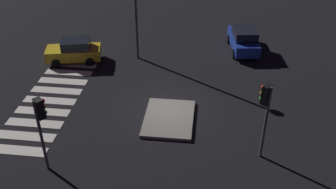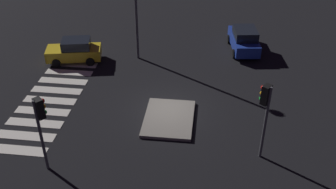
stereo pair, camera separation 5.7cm
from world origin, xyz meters
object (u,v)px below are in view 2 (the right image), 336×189
(car_blue, at_px, (244,40))
(traffic_light_east, at_px, (40,117))
(traffic_light_north, at_px, (265,104))
(traffic_island, at_px, (169,118))
(car_yellow, at_px, (74,51))

(car_blue, distance_m, traffic_light_east, 17.05)
(traffic_light_north, height_order, traffic_light_east, traffic_light_north)
(traffic_light_north, distance_m, traffic_light_east, 10.15)
(traffic_light_north, bearing_deg, traffic_light_east, 47.01)
(traffic_island, distance_m, traffic_light_east, 7.43)
(traffic_light_east, bearing_deg, traffic_light_north, -36.09)
(car_yellow, height_order, car_blue, car_blue)
(car_blue, height_order, traffic_light_north, traffic_light_north)
(car_yellow, distance_m, traffic_light_north, 15.10)
(car_blue, relative_size, traffic_light_east, 1.10)
(car_yellow, distance_m, traffic_light_east, 11.15)
(car_blue, xyz_separation_m, traffic_light_north, (11.81, 0.30, 2.19))
(car_blue, bearing_deg, traffic_island, 146.60)
(traffic_island, xyz_separation_m, car_yellow, (-6.20, -7.46, 0.72))
(traffic_island, relative_size, traffic_light_north, 0.91)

